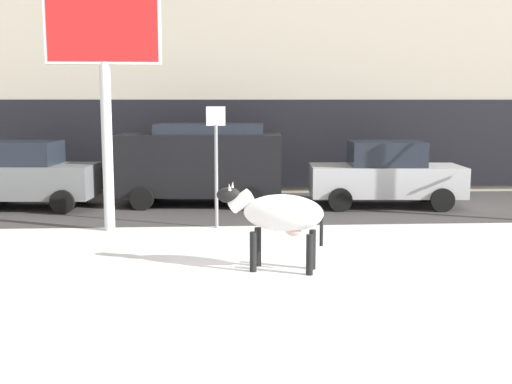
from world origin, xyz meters
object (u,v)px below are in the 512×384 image
(car_silver_sedan, at_px, (386,174))
(pedestrian_by_cars, at_px, (491,163))
(car_grey_hatchback, at_px, (29,175))
(cow_holstein, at_px, (280,214))
(pedestrian_near_billboard, at_px, (417,164))
(car_black_van, at_px, (201,162))
(pedestrian_far_left, at_px, (493,163))
(billboard, at_px, (103,38))
(street_sign, at_px, (216,157))

(car_silver_sedan, height_order, pedestrian_by_cars, car_silver_sedan)
(car_grey_hatchback, height_order, pedestrian_by_cars, car_grey_hatchback)
(pedestrian_by_cars, bearing_deg, cow_holstein, -129.56)
(car_silver_sedan, bearing_deg, pedestrian_near_billboard, 59.17)
(car_black_van, xyz_separation_m, pedestrian_far_left, (9.78, 2.71, -0.36))
(pedestrian_by_cars, distance_m, pedestrian_far_left, 0.07)
(cow_holstein, relative_size, billboard, 0.35)
(car_grey_hatchback, xyz_separation_m, street_sign, (5.15, -3.01, 0.74))
(car_grey_hatchback, relative_size, car_black_van, 0.77)
(car_black_van, height_order, street_sign, street_sign)
(cow_holstein, xyz_separation_m, car_silver_sedan, (3.63, 6.56, -0.09))
(car_grey_hatchback, relative_size, car_silver_sedan, 0.84)
(pedestrian_near_billboard, xyz_separation_m, pedestrian_far_left, (2.62, 0.00, 0.00))
(billboard, distance_m, car_black_van, 5.08)
(cow_holstein, xyz_separation_m, pedestrian_by_cars, (8.16, 9.87, -0.12))
(pedestrian_by_cars, distance_m, street_sign, 11.10)
(cow_holstein, relative_size, pedestrian_far_left, 1.12)
(car_black_van, height_order, pedestrian_near_billboard, car_black_van)
(car_grey_hatchback, distance_m, street_sign, 6.01)
(billboard, height_order, car_silver_sedan, billboard)
(pedestrian_near_billboard, relative_size, pedestrian_far_left, 1.00)
(car_black_van, bearing_deg, car_silver_sedan, -6.59)
(billboard, bearing_deg, pedestrian_by_cars, 27.98)
(car_black_van, xyz_separation_m, car_silver_sedan, (5.19, -0.60, -0.33))
(cow_holstein, distance_m, pedestrian_by_cars, 12.81)
(car_grey_hatchback, height_order, pedestrian_near_billboard, car_grey_hatchback)
(car_silver_sedan, bearing_deg, car_grey_hatchback, 178.48)
(pedestrian_near_billboard, bearing_deg, car_grey_hatchback, -165.59)
(cow_holstein, bearing_deg, billboard, 134.32)
(billboard, relative_size, pedestrian_far_left, 3.21)
(pedestrian_by_cars, bearing_deg, car_silver_sedan, -143.78)
(cow_holstein, height_order, street_sign, street_sign)
(billboard, distance_m, car_silver_sedan, 8.48)
(car_grey_hatchback, relative_size, pedestrian_near_billboard, 2.09)
(pedestrian_near_billboard, bearing_deg, street_sign, -137.95)
(pedestrian_far_left, bearing_deg, pedestrian_by_cars, 180.00)
(car_grey_hatchback, distance_m, pedestrian_by_cars, 14.74)
(car_grey_hatchback, xyz_separation_m, pedestrian_far_left, (14.50, 3.05, -0.05))
(pedestrian_far_left, xyz_separation_m, street_sign, (-9.34, -6.06, 0.79))
(cow_holstein, bearing_deg, street_sign, 106.24)
(pedestrian_by_cars, relative_size, pedestrian_far_left, 1.00)
(billboard, bearing_deg, car_silver_sedan, 22.03)
(street_sign, bearing_deg, pedestrian_far_left, 32.98)
(car_black_van, bearing_deg, pedestrian_near_billboard, 20.76)
(billboard, xyz_separation_m, pedestrian_near_billboard, (9.17, 6.23, -3.43))
(car_grey_hatchback, relative_size, street_sign, 1.28)
(pedestrian_near_billboard, bearing_deg, pedestrian_by_cars, 0.00)
(billboard, height_order, car_grey_hatchback, billboard)
(pedestrian_by_cars, xyz_separation_m, pedestrian_far_left, (0.07, 0.00, 0.00))
(cow_holstein, bearing_deg, car_silver_sedan, 61.02)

